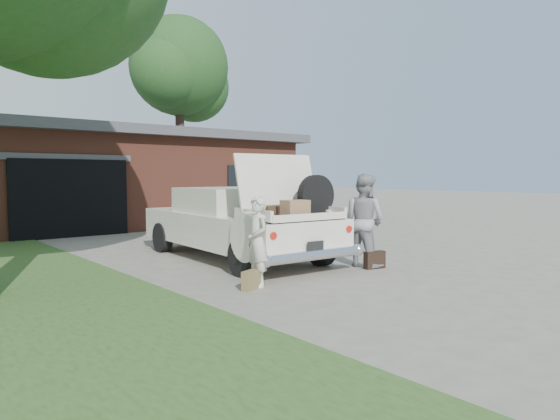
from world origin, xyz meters
TOP-DOWN VIEW (x-y plane):
  - ground at (0.00, 0.00)m, footprint 90.00×90.00m
  - house at (0.98, 11.47)m, footprint 12.80×7.80m
  - tree_right at (6.43, 16.02)m, footprint 5.61×4.88m
  - sedan at (-0.01, 2.01)m, footprint 2.35×5.33m
  - woman_left at (-1.26, -0.36)m, footprint 0.44×0.58m
  - woman_right at (1.37, -0.28)m, footprint 0.78×0.94m
  - suitcase_left at (-1.48, -0.48)m, footprint 0.41×0.26m
  - suitcase_right at (1.33, -0.58)m, footprint 0.44×0.22m

SIDE VIEW (x-z plane):
  - ground at x=0.00m, z-range 0.00..0.00m
  - suitcase_left at x=-1.48m, z-range 0.00..0.30m
  - suitcase_right at x=1.33m, z-range 0.00..0.33m
  - woman_left at x=-1.26m, z-range 0.00..1.42m
  - sedan at x=-0.01m, z-range -0.30..1.84m
  - woman_right at x=1.37m, z-range 0.00..1.78m
  - house at x=0.98m, z-range 0.02..3.32m
  - tree_right at x=6.43m, z-range 2.05..11.65m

